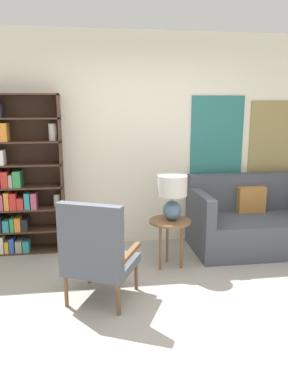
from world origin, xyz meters
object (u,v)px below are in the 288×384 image
at_px(couch, 255,222).
at_px(side_table, 170,226).
at_px(bookshelf, 17,181).
at_px(table_lamp, 172,192).
at_px(armchair, 96,251).

xyz_separation_m(couch, side_table, (-1.20, -0.43, 0.14)).
bearing_deg(couch, side_table, -160.23).
relative_size(bookshelf, couch, 1.20).
relative_size(bookshelf, table_lamp, 3.82).
distance_m(bookshelf, couch, 3.02).
distance_m(couch, side_table, 1.29).
xyz_separation_m(side_table, table_lamp, (0.02, 0.01, 0.38)).
distance_m(bookshelf, armchair, 1.76).
bearing_deg(side_table, bookshelf, 157.75).
height_order(bookshelf, side_table, bookshelf).
bearing_deg(couch, armchair, -150.20).
bearing_deg(table_lamp, bookshelf, 158.21).
bearing_deg(side_table, table_lamp, 20.59).
bearing_deg(table_lamp, side_table, -159.41).
bearing_deg(table_lamp, armchair, -139.04).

